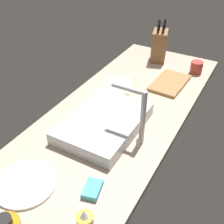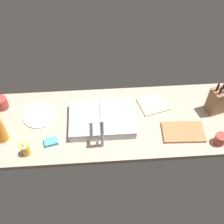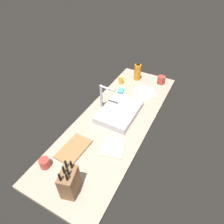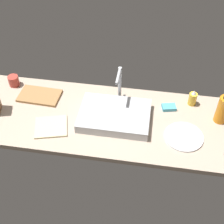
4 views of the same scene
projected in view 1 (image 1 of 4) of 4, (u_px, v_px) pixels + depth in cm
name	position (u px, v px, depth cm)	size (l,w,h in cm)	color
countertop_slab	(111.00, 123.00, 142.40)	(185.22, 63.63, 3.50)	tan
sink_basin	(105.00, 123.00, 134.60)	(44.83, 31.81, 6.28)	#B7BABF
faucet	(139.00, 112.00, 119.74)	(5.50, 16.00, 26.67)	#B7BABF
knife_block	(159.00, 45.00, 190.98)	(16.10, 12.84, 26.52)	brown
cutting_board	(170.00, 83.00, 169.48)	(28.20, 16.97, 1.80)	#9E7042
soap_bottle	(85.00, 224.00, 89.85)	(5.47, 5.47, 11.70)	gold
dinner_plate	(26.00, 184.00, 108.44)	(23.75, 23.75, 1.20)	white
dish_towel	(117.00, 84.00, 168.66)	(19.90, 17.86, 1.20)	beige
ceramic_cup	(196.00, 67.00, 179.56)	(7.51, 7.51, 7.59)	#B23D33
dish_sponge	(92.00, 189.00, 105.55)	(9.00, 6.00, 2.40)	#4CA3BC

